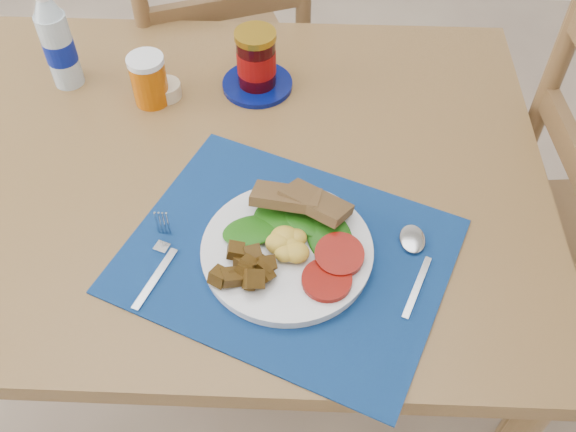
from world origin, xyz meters
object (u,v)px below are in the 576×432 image
object	(u,v)px
water_bottle	(58,44)
juice_glass	(149,81)
jam_on_saucer	(256,64)
breakfast_plate	(284,249)
chair_far	(219,35)

from	to	relation	value
water_bottle	juice_glass	world-z (taller)	water_bottle
jam_on_saucer	juice_glass	bearing A→B (deg)	-165.93
breakfast_plate	water_bottle	size ratio (longest dim) A/B	1.30
breakfast_plate	jam_on_saucer	distance (m)	0.44
breakfast_plate	jam_on_saucer	bearing A→B (deg)	116.67
jam_on_saucer	water_bottle	bearing A→B (deg)	-179.93
chair_far	water_bottle	bearing A→B (deg)	37.11
juice_glass	chair_far	bearing A→B (deg)	80.85
water_bottle	jam_on_saucer	distance (m)	0.39
chair_far	juice_glass	xyz separation A→B (m)	(-0.07, -0.44, 0.20)
breakfast_plate	juice_glass	size ratio (longest dim) A/B	2.81
chair_far	breakfast_plate	world-z (taller)	chair_far
water_bottle	jam_on_saucer	world-z (taller)	water_bottle
breakfast_plate	juice_glass	world-z (taller)	juice_glass
chair_far	breakfast_plate	xyz separation A→B (m)	(0.21, -0.82, 0.17)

